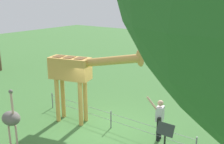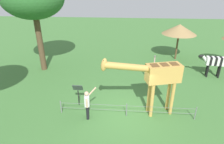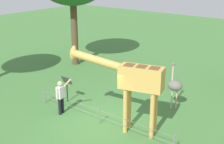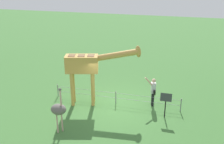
% 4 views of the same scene
% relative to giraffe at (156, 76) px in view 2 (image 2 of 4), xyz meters
% --- Properties ---
extents(ground_plane, '(60.00, 60.00, 0.00)m').
position_rel_giraffe_xyz_m(ground_plane, '(1.40, 0.14, -2.23)').
color(ground_plane, '#427538').
extents(giraffe, '(3.98, 1.48, 3.36)m').
position_rel_giraffe_xyz_m(giraffe, '(0.00, 0.00, 0.00)').
color(giraffe, gold).
rests_on(giraffe, ground_plane).
extents(visitor, '(0.63, 0.57, 1.72)m').
position_rel_giraffe_xyz_m(visitor, '(3.39, 0.67, -1.33)').
color(visitor, black).
rests_on(visitor, ground_plane).
extents(zebra, '(1.82, 0.56, 1.66)m').
position_rel_giraffe_xyz_m(zebra, '(-4.81, -4.80, -1.07)').
color(zebra, black).
rests_on(zebra, ground_plane).
extents(ostrich, '(0.70, 0.56, 2.25)m').
position_rel_giraffe_xyz_m(ostrich, '(-0.43, -2.90, -1.06)').
color(ostrich, '#CC9E93').
rests_on(ostrich, ground_plane).
extents(shade_hut_far, '(2.92, 2.92, 3.15)m').
position_rel_giraffe_xyz_m(shade_hut_far, '(-2.97, -8.31, 0.48)').
color(shade_hut_far, brown).
rests_on(shade_hut_far, ground_plane).
extents(info_sign, '(0.56, 0.21, 1.32)m').
position_rel_giraffe_xyz_m(info_sign, '(4.13, -0.43, -1.29)').
color(info_sign, black).
rests_on(info_sign, ground_plane).
extents(wire_fence, '(7.05, 0.05, 0.75)m').
position_rel_giraffe_xyz_m(wire_fence, '(1.40, 0.37, -1.83)').
color(wire_fence, slate).
rests_on(wire_fence, ground_plane).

